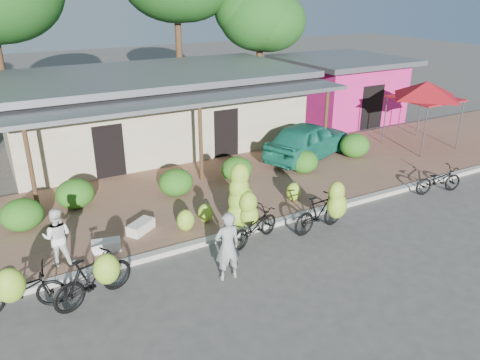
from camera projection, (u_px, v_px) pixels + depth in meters
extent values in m
plane|color=#4B4846|center=(300.00, 261.00, 12.23)|extent=(100.00, 100.00, 0.00)
cube|color=#845D47|center=(215.00, 192.00, 16.25)|extent=(60.00, 6.00, 0.12)
cube|color=#A8A399|center=(260.00, 227.00, 13.82)|extent=(60.00, 0.25, 0.15)
cube|color=#C3BE94|center=(154.00, 113.00, 20.54)|extent=(12.00, 6.00, 3.10)
cube|color=slate|center=(152.00, 74.00, 19.91)|extent=(13.00, 7.00, 0.25)
cube|color=black|center=(180.00, 140.00, 18.32)|extent=(1.40, 0.12, 2.20)
cube|color=slate|center=(189.00, 100.00, 16.79)|extent=(13.00, 2.00, 0.15)
cylinder|color=#4F361F|center=(32.00, 174.00, 14.11)|extent=(0.14, 0.14, 2.85)
cylinder|color=#4F361F|center=(201.00, 146.00, 16.62)|extent=(0.14, 0.14, 2.85)
cylinder|color=#4F361F|center=(325.00, 125.00, 19.13)|extent=(0.14, 0.14, 2.85)
cube|color=#DA2169|center=(340.00, 91.00, 25.27)|extent=(5.00, 5.00, 3.00)
cube|color=slate|center=(342.00, 60.00, 24.65)|extent=(6.00, 6.00, 0.25)
cube|color=black|center=(371.00, 107.00, 23.44)|extent=(1.40, 0.12, 2.20)
cylinder|color=#4F361F|center=(0.00, 60.00, 21.36)|extent=(0.36, 0.36, 7.13)
cylinder|color=#4F361F|center=(179.00, 44.00, 25.71)|extent=(0.36, 0.36, 7.62)
cylinder|color=#4F361F|center=(259.00, 63.00, 26.29)|extent=(0.36, 0.36, 5.46)
ellipsoid|color=#0F3F13|center=(260.00, 17.00, 25.37)|extent=(4.47, 4.47, 3.57)
ellipsoid|color=#0F3F13|center=(249.00, 12.00, 25.28)|extent=(3.80, 3.80, 3.04)
ellipsoid|color=#145815|center=(22.00, 215.00, 13.41)|extent=(1.20, 1.08, 0.94)
ellipsoid|color=#145815|center=(75.00, 194.00, 14.79)|extent=(1.20, 1.08, 0.94)
ellipsoid|color=#145815|center=(176.00, 182.00, 15.68)|extent=(1.18, 1.06, 0.92)
ellipsoid|color=#145815|center=(237.00, 169.00, 16.88)|extent=(1.14, 1.03, 0.89)
ellipsoid|color=#145815|center=(304.00, 162.00, 17.64)|extent=(1.11, 1.00, 0.86)
ellipsoid|color=#145815|center=(355.00, 146.00, 19.26)|extent=(1.27, 1.14, 0.99)
cylinder|color=#59595E|center=(424.00, 132.00, 19.06)|extent=(0.05, 0.05, 2.10)
cylinder|color=#59595E|center=(460.00, 125.00, 20.05)|extent=(0.05, 0.05, 2.10)
cylinder|color=#59595E|center=(385.00, 120.00, 20.85)|extent=(0.05, 0.05, 2.10)
cylinder|color=#59595E|center=(419.00, 114.00, 21.83)|extent=(0.05, 0.05, 2.10)
cube|color=#A4111A|center=(425.00, 98.00, 20.04)|extent=(2.40, 2.40, 0.06)
cone|color=#A4111A|center=(427.00, 89.00, 19.90)|extent=(3.50, 3.50, 0.70)
imported|color=black|center=(19.00, 291.00, 10.17)|extent=(2.05, 1.09, 1.03)
ellipsoid|color=#A6C832|center=(10.00, 285.00, 9.38)|extent=(0.61, 0.52, 0.76)
imported|color=black|center=(93.00, 278.00, 10.48)|extent=(2.03, 1.13, 1.17)
ellipsoid|color=#A6C832|center=(107.00, 269.00, 9.87)|extent=(0.56, 0.48, 0.70)
imported|color=black|center=(254.00, 226.00, 12.98)|extent=(1.95, 1.21, 0.97)
ellipsoid|color=#A6C832|center=(239.00, 214.00, 13.20)|extent=(0.67, 0.57, 0.84)
ellipsoid|color=#A6C832|center=(241.00, 200.00, 13.12)|extent=(0.75, 0.63, 0.93)
ellipsoid|color=#A6C832|center=(239.00, 188.00, 12.91)|extent=(0.57, 0.49, 0.72)
ellipsoid|color=#A6C832|center=(240.00, 175.00, 12.79)|extent=(0.54, 0.46, 0.68)
ellipsoid|color=#A6C832|center=(249.00, 216.00, 13.00)|extent=(0.54, 0.46, 0.68)
ellipsoid|color=#A6C832|center=(248.00, 203.00, 12.82)|extent=(0.51, 0.44, 0.64)
imported|color=black|center=(319.00, 213.00, 13.58)|extent=(1.93, 0.73, 1.14)
ellipsoid|color=#A6C832|center=(337.00, 206.00, 12.91)|extent=(0.59, 0.50, 0.74)
ellipsoid|color=#A6C832|center=(337.00, 192.00, 12.79)|extent=(0.47, 0.40, 0.59)
imported|color=black|center=(439.00, 180.00, 16.15)|extent=(1.90, 0.97, 0.95)
ellipsoid|color=#A6C832|center=(186.00, 220.00, 13.41)|extent=(0.52, 0.44, 0.65)
ellipsoid|color=#A6C832|center=(205.00, 213.00, 13.93)|extent=(0.46, 0.39, 0.58)
ellipsoid|color=#A6C832|center=(294.00, 192.00, 15.33)|extent=(0.50, 0.42, 0.62)
cube|color=silver|center=(141.00, 227.00, 13.41)|extent=(0.93, 0.81, 0.30)
cube|color=silver|center=(106.00, 246.00, 12.45)|extent=(0.81, 0.52, 0.28)
imported|color=gray|center=(227.00, 246.00, 11.18)|extent=(0.67, 0.46, 1.78)
imported|color=white|center=(57.00, 237.00, 11.63)|extent=(0.90, 0.80, 1.51)
imported|color=#186D57|center=(308.00, 140.00, 19.07)|extent=(4.83, 3.35, 1.53)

